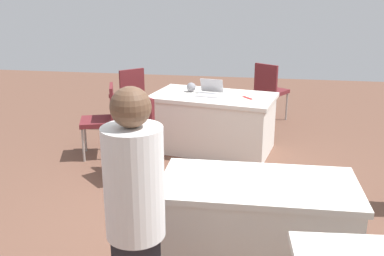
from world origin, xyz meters
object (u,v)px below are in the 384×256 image
person_presenter (135,215)px  laptop_silver (210,92)px  chair_tucked_left (129,93)px  chair_tucked_right (103,116)px  scissors_red (247,98)px  table_mid_left (257,227)px  yarn_ball (191,87)px  chair_by_pillar (270,88)px  chair_aisle (135,131)px  table_foreground (213,122)px

person_presenter → laptop_silver: person_presenter is taller
chair_tucked_left → chair_tucked_right: size_ratio=0.99×
scissors_red → table_mid_left: bearing=-35.9°
table_mid_left → chair_tucked_right: bearing=-47.3°
yarn_ball → chair_tucked_right: bearing=29.2°
chair_tucked_right → scissors_red: chair_tucked_right is taller
yarn_ball → laptop_silver: bearing=150.5°
laptop_silver → chair_tucked_left: bearing=-22.4°
chair_by_pillar → yarn_ball: size_ratio=7.65×
laptop_silver → chair_tucked_right: bearing=28.2°
table_mid_left → laptop_silver: 2.81m
table_mid_left → person_presenter: 1.29m
chair_tucked_left → chair_by_pillar: chair_by_pillar is taller
chair_aisle → chair_tucked_right: bearing=-1.9°
table_mid_left → chair_aisle: size_ratio=1.55×
table_foreground → laptop_silver: (0.05, 0.01, 0.43)m
laptop_silver → chair_by_pillar: bearing=-108.6°
person_presenter → scissors_red: person_presenter is taller
table_foreground → scissors_red: size_ratio=9.81×
scissors_red → chair_tucked_left: bearing=-157.4°
chair_aisle → scissors_red: (-1.26, -0.95, 0.22)m
person_presenter → yarn_ball: person_presenter is taller
person_presenter → table_foreground: bearing=75.8°
chair_tucked_left → yarn_ball: bearing=-77.0°
table_mid_left → laptop_silver: laptop_silver is taller
chair_by_pillar → scissors_red: size_ratio=5.44×
table_foreground → chair_aisle: chair_aisle is taller
table_foreground → chair_tucked_right: (1.40, 0.45, 0.16)m
table_mid_left → scissors_red: scissors_red is taller
table_mid_left → person_presenter: size_ratio=0.89×
scissors_red → table_foreground: bearing=-142.3°
table_mid_left → chair_by_pillar: chair_by_pillar is taller
chair_tucked_left → chair_by_pillar: 2.30m
yarn_ball → scissors_red: bearing=162.7°
person_presenter → scissors_red: 3.57m
table_mid_left → chair_tucked_left: bearing=-59.4°
chair_tucked_left → yarn_ball: chair_tucked_left is taller
table_mid_left → chair_tucked_left: size_ratio=1.60×
chair_tucked_right → yarn_ball: 1.27m
chair_tucked_left → chair_aisle: chair_aisle is taller
chair_tucked_left → laptop_silver: laptop_silver is taller
chair_tucked_right → yarn_ball: (-1.08, -0.60, 0.29)m
person_presenter → chair_tucked_right: bearing=99.6°
chair_by_pillar → laptop_silver: (0.81, 1.49, 0.25)m
chair_by_pillar → laptop_silver: bearing=-86.1°
table_mid_left → laptop_silver: bearing=-75.2°
table_mid_left → chair_tucked_left: 4.17m
person_presenter → yarn_ball: (0.30, -3.78, -0.10)m
chair_tucked_left → chair_by_pillar: bearing=-28.8°
chair_tucked_left → yarn_ball: (-1.13, 0.74, 0.30)m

